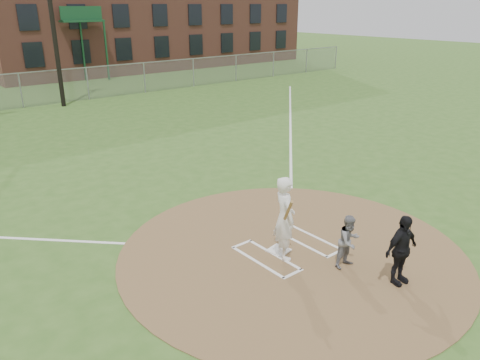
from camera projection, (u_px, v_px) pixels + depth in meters
ground at (292, 252)px, 11.45m from camera, size 140.00×140.00×0.00m
dirt_circle at (292, 251)px, 11.45m from camera, size 8.40×8.40×0.02m
home_plate at (279, 250)px, 11.45m from camera, size 0.55×0.55×0.03m
foul_line_first at (290, 126)px, 23.30m from camera, size 17.04×17.04×0.01m
catcher at (349, 241)px, 10.59m from camera, size 0.63×0.50×1.26m
umpire at (401, 250)px, 9.89m from camera, size 0.96×0.47×1.58m
batters_boxes at (287, 249)px, 11.55m from camera, size 2.08×1.88×0.01m
batter_at_plate at (285, 218)px, 10.85m from camera, size 0.85×1.11×2.03m
outfield_fence at (21, 90)px, 27.01m from camera, size 56.08×0.08×2.03m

